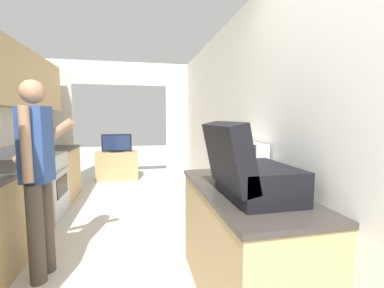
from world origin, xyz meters
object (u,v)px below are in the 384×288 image
at_px(range_oven, 38,187).
at_px(microwave, 238,159).
at_px(knife, 42,151).
at_px(suitcase, 247,172).
at_px(person, 38,174).
at_px(television, 117,143).
at_px(tv_cabinet, 118,166).

relative_size(range_oven, microwave, 2.17).
xyz_separation_m(range_oven, knife, (-0.07, 0.45, 0.45)).
bearing_deg(knife, range_oven, -77.72).
bearing_deg(suitcase, person, 149.67).
distance_m(television, knife, 1.92).
relative_size(range_oven, knife, 3.21).
relative_size(suitcase, microwave, 1.22).
bearing_deg(television, knife, -120.96).
relative_size(person, microwave, 3.61).
relative_size(suitcase, knife, 1.80).
xyz_separation_m(person, television, (0.39, 3.54, -0.10)).
xyz_separation_m(tv_cabinet, knife, (-0.99, -1.68, 0.58)).
distance_m(suitcase, tv_cabinet, 4.67).
bearing_deg(range_oven, person, -70.33).
bearing_deg(suitcase, knife, 127.13).
relative_size(person, television, 2.65).
relative_size(person, tv_cabinet, 1.89).
xyz_separation_m(microwave, television, (-1.31, 3.83, -0.21)).
height_order(person, tv_cabinet, person).
distance_m(person, suitcase, 1.76).
bearing_deg(person, microwave, -91.87).
height_order(microwave, television, microwave).
bearing_deg(range_oven, knife, 99.38).
height_order(person, knife, person).
height_order(range_oven, person, person).
xyz_separation_m(suitcase, tv_cabinet, (-1.13, 4.47, -0.75)).
xyz_separation_m(range_oven, tv_cabinet, (0.91, 2.13, -0.14)).
bearing_deg(knife, television, 61.94).
distance_m(person, tv_cabinet, 3.66).
xyz_separation_m(person, tv_cabinet, (0.39, 3.59, -0.61)).
xyz_separation_m(person, microwave, (1.70, -0.29, 0.11)).
relative_size(microwave, tv_cabinet, 0.52).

